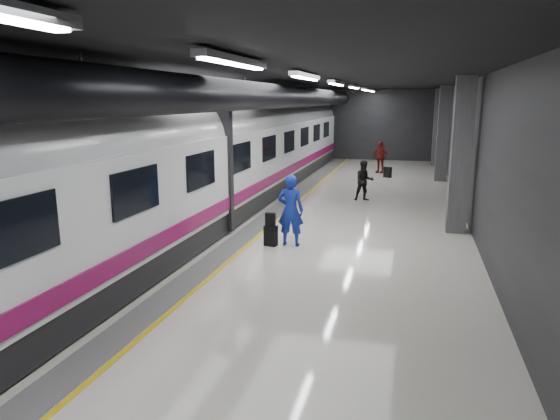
% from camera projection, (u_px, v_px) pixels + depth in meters
% --- Properties ---
extents(ground, '(40.00, 40.00, 0.00)m').
position_uv_depth(ground, '(291.00, 238.00, 14.12)').
color(ground, silver).
rests_on(ground, ground).
extents(platform_hall, '(10.02, 40.02, 4.51)m').
position_uv_depth(platform_hall, '(289.00, 110.00, 14.33)').
color(platform_hall, black).
rests_on(platform_hall, ground).
extents(train, '(3.05, 38.00, 4.05)m').
position_uv_depth(train, '(183.00, 162.00, 14.49)').
color(train, black).
rests_on(train, ground).
extents(traveler_main, '(0.71, 0.48, 1.92)m').
position_uv_depth(traveler_main, '(291.00, 210.00, 13.24)').
color(traveler_main, '#1822BA').
rests_on(traveler_main, ground).
extents(suitcase_main, '(0.37, 0.26, 0.55)m').
position_uv_depth(suitcase_main, '(271.00, 236.00, 13.35)').
color(suitcase_main, black).
rests_on(suitcase_main, ground).
extents(shoulder_bag, '(0.27, 0.16, 0.35)m').
position_uv_depth(shoulder_bag, '(270.00, 219.00, 13.24)').
color(shoulder_bag, black).
rests_on(shoulder_bag, suitcase_main).
extents(traveler_far_a, '(0.91, 0.81, 1.56)m').
position_uv_depth(traveler_far_a, '(364.00, 181.00, 19.24)').
color(traveler_far_a, black).
rests_on(traveler_far_a, ground).
extents(traveler_far_b, '(1.08, 0.76, 1.71)m').
position_uv_depth(traveler_far_b, '(380.00, 157.00, 26.66)').
color(traveler_far_b, maroon).
rests_on(traveler_far_b, ground).
extents(suitcase_far, '(0.42, 0.36, 0.53)m').
position_uv_depth(suitcase_far, '(388.00, 172.00, 25.19)').
color(suitcase_far, black).
rests_on(suitcase_far, ground).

